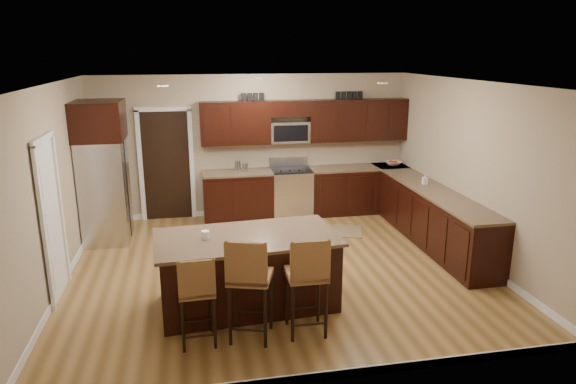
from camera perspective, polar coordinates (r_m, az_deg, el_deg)
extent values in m
plane|color=olive|center=(7.71, -1.11, -8.44)|extent=(6.00, 6.00, 0.00)
plane|color=silver|center=(7.06, -1.23, 12.04)|extent=(6.00, 6.00, 0.00)
plane|color=tan|center=(9.93, -3.87, 5.14)|extent=(6.00, 0.00, 6.00)
plane|color=tan|center=(7.39, -24.74, 0.15)|extent=(0.00, 5.50, 5.50)
plane|color=tan|center=(8.30, 19.71, 2.22)|extent=(0.00, 5.50, 5.50)
cube|color=black|center=(9.81, -5.59, -0.49)|extent=(1.30, 0.60, 0.88)
cube|color=black|center=(10.29, 7.72, 0.20)|extent=(1.94, 0.60, 0.88)
cube|color=black|center=(8.79, 15.95, -2.91)|extent=(0.60, 3.35, 0.88)
cube|color=brown|center=(9.69, -5.66, 2.13)|extent=(1.30, 0.63, 0.04)
cube|color=brown|center=(10.18, 7.81, 2.70)|extent=(1.94, 0.63, 0.04)
cube|color=brown|center=(8.67, 16.17, -0.02)|extent=(0.63, 3.35, 0.04)
cube|color=black|center=(9.66, -5.88, 7.63)|extent=(1.30, 0.33, 0.80)
cube|color=black|center=(10.14, 7.76, 7.94)|extent=(1.94, 0.33, 0.80)
cube|color=black|center=(9.77, 0.18, 9.28)|extent=(0.76, 0.33, 0.30)
cube|color=silver|center=(9.94, 0.32, -0.13)|extent=(0.76, 0.64, 0.90)
cube|color=black|center=(9.83, 0.33, 2.46)|extent=(0.76, 0.60, 0.03)
cube|color=black|center=(9.66, 0.67, -0.60)|extent=(0.65, 0.01, 0.45)
cube|color=silver|center=(10.07, 0.03, 3.41)|extent=(0.76, 0.05, 0.18)
cube|color=silver|center=(9.85, 0.16, 6.69)|extent=(0.76, 0.31, 0.40)
cube|color=black|center=(9.91, -13.34, 2.86)|extent=(0.85, 0.03, 2.06)
cube|color=white|center=(7.20, -24.83, -2.99)|extent=(0.03, 0.80, 2.04)
cube|color=black|center=(6.52, -4.53, -8.85)|extent=(2.20, 1.22, 0.88)
cube|color=brown|center=(6.35, -4.62, -5.06)|extent=(2.31, 1.33, 0.04)
cube|color=black|center=(6.70, -4.46, -11.93)|extent=(2.12, 1.14, 0.09)
cube|color=olive|center=(5.71, -10.13, -10.67)|extent=(0.40, 0.40, 0.06)
cube|color=olive|center=(5.46, -10.11, -9.55)|extent=(0.39, 0.05, 0.42)
cylinder|color=black|center=(5.72, -11.65, -14.44)|extent=(0.03, 0.03, 0.60)
cylinder|color=black|center=(5.72, -8.21, -14.27)|extent=(0.03, 0.03, 0.60)
cylinder|color=black|center=(6.01, -11.63, -12.88)|extent=(0.03, 0.03, 0.60)
cylinder|color=black|center=(6.01, -8.38, -12.71)|extent=(0.03, 0.03, 0.60)
cube|color=olive|center=(5.69, -4.23, -9.39)|extent=(0.57, 0.57, 0.06)
cube|color=olive|center=(5.41, -4.69, -8.02)|extent=(0.44, 0.18, 0.48)
cylinder|color=black|center=(5.68, -5.91, -13.83)|extent=(0.04, 0.04, 0.70)
cylinder|color=black|center=(5.72, -1.93, -13.54)|extent=(0.04, 0.04, 0.70)
cylinder|color=black|center=(6.02, -6.25, -12.05)|extent=(0.04, 0.04, 0.70)
cylinder|color=black|center=(6.05, -2.52, -11.79)|extent=(0.04, 0.04, 0.70)
cube|color=olive|center=(5.80, 2.05, -9.11)|extent=(0.45, 0.45, 0.06)
cube|color=olive|center=(5.53, 2.50, -7.78)|extent=(0.44, 0.05, 0.47)
cylinder|color=black|center=(5.76, 0.57, -13.38)|extent=(0.04, 0.04, 0.68)
cylinder|color=black|center=(5.84, 4.28, -13.01)|extent=(0.04, 0.04, 0.68)
cylinder|color=black|center=(6.09, -0.15, -11.71)|extent=(0.04, 0.04, 0.68)
cylinder|color=black|center=(6.16, 3.36, -11.39)|extent=(0.04, 0.04, 0.68)
cube|color=silver|center=(9.05, -19.65, 0.08)|extent=(0.72, 0.86, 1.73)
cube|color=black|center=(9.00, -17.36, 0.20)|extent=(0.01, 0.02, 1.64)
cylinder|color=silver|center=(8.90, -17.29, 0.61)|extent=(0.02, 0.02, 0.77)
cylinder|color=silver|center=(9.05, -17.19, 0.87)|extent=(0.02, 0.02, 0.77)
cube|color=black|center=(8.83, -20.33, 7.46)|extent=(0.78, 0.92, 0.62)
cube|color=olive|center=(9.25, 5.18, -4.29)|extent=(1.14, 0.93, 0.01)
imported|color=silver|center=(10.41, 11.59, 3.15)|extent=(0.36, 0.36, 0.08)
imported|color=#B2B2B2|center=(9.02, 14.99, 1.37)|extent=(0.09, 0.09, 0.18)
cylinder|color=silver|center=(9.66, -5.62, 2.84)|extent=(0.12, 0.12, 0.21)
cylinder|color=silver|center=(9.68, -4.78, 2.74)|extent=(0.11, 0.11, 0.16)
cylinder|color=white|center=(6.30, -9.17, -4.72)|extent=(0.10, 0.10, 0.10)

